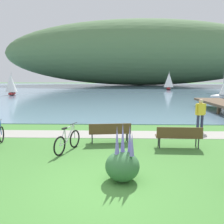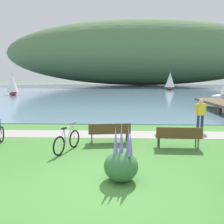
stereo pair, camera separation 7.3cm
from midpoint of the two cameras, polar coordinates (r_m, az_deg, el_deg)
name	(u,v)px [view 1 (the left image)]	position (r m, az deg, el deg)	size (l,w,h in m)	color
ground_plane	(100,188)	(6.29, -3.39, -18.19)	(200.00, 200.00, 0.00)	#478438
bay_water	(116,89)	(53.54, 1.03, 5.78)	(180.00, 80.00, 0.04)	#6B8EA8
distant_hillside	(141,53)	(76.19, 7.20, 14.24)	(86.90, 28.00, 20.20)	#567A4C
shoreline_path	(109,134)	(11.50, -1.01, -5.53)	(60.00, 1.50, 0.01)	#A39E93
park_bench_near_camera	(179,135)	(9.64, 15.97, -5.55)	(1.81, 0.53, 0.88)	brown
park_bench_further_along	(110,131)	(9.95, -0.75, -4.75)	(1.84, 0.70, 0.88)	brown
bicycle_beside_path	(68,141)	(9.06, -11.14, -7.10)	(0.68, 1.68, 1.01)	black
person_at_shoreline	(200,113)	(12.73, 20.87, -0.25)	(0.59, 0.31, 1.71)	#282D47
echium_bush_closest_to_camera	(122,165)	(6.49, 2.28, -12.87)	(0.95, 0.95, 1.63)	#386B3D
sailboat_nearest_to_shore	(11,85)	(37.73, -23.75, 6.23)	(1.99, 2.99, 3.40)	#B22323
sailboat_mid_bay	(169,81)	(50.02, 13.83, 7.45)	(2.38, 3.46, 3.91)	#B22323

